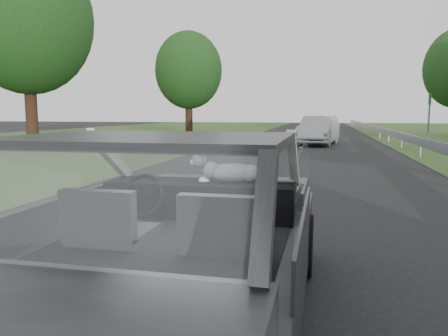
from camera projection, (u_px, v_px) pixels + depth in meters
The scene contains 12 objects.
ground at pixel (179, 328), 3.22m from camera, with size 140.00×140.00×0.00m, color black.
subject_car at pixel (177, 233), 3.13m from camera, with size 1.80×4.00×1.45m, color black.
dashboard at pixel (201, 199), 3.72m from camera, with size 1.58×0.45×0.30m, color black.
driver_seat at pixel (106, 218), 2.92m from camera, with size 0.50×0.72×0.42m, color black.
passenger_seat at pixel (222, 225), 2.74m from camera, with size 0.50×0.72×0.42m, color black.
steering_wheel at pixel (143, 195), 3.51m from camera, with size 0.36×0.36×0.04m, color black.
cat at pixel (233, 172), 3.66m from camera, with size 0.62×0.19×0.28m, color gray.
guardrail at pixel (447, 150), 11.87m from camera, with size 0.05×90.00×0.32m, color #9EA2A8.
other_car at pixel (319, 130), 21.80m from camera, with size 1.73×4.38×1.44m, color #BABCC0.
highway_sign at pixel (429, 117), 25.69m from camera, with size 0.11×1.08×2.71m, color #116F1E.
tree_5 at pixel (28, 49), 19.80m from camera, with size 5.88×5.88×8.91m, color #1A3A17, non-canonical shape.
tree_6 at pixel (189, 86), 29.38m from camera, with size 4.49×4.49×6.81m, color #1A3A17, non-canonical shape.
Camera 1 is at (1.01, -2.90, 1.58)m, focal length 35.00 mm.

